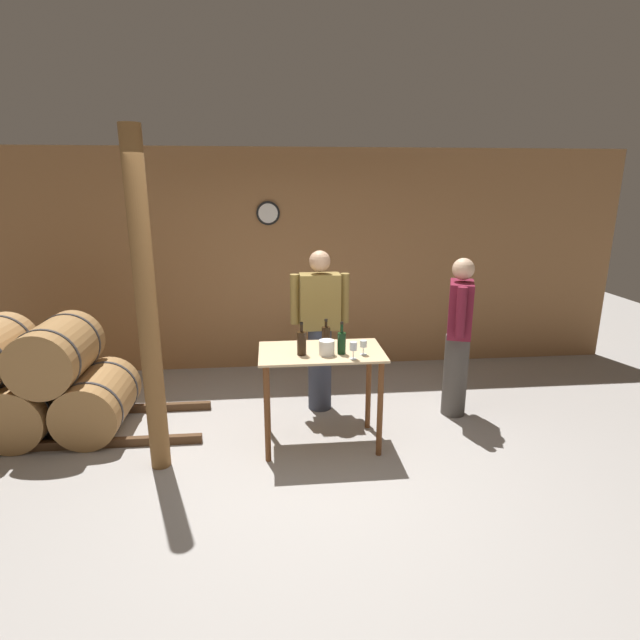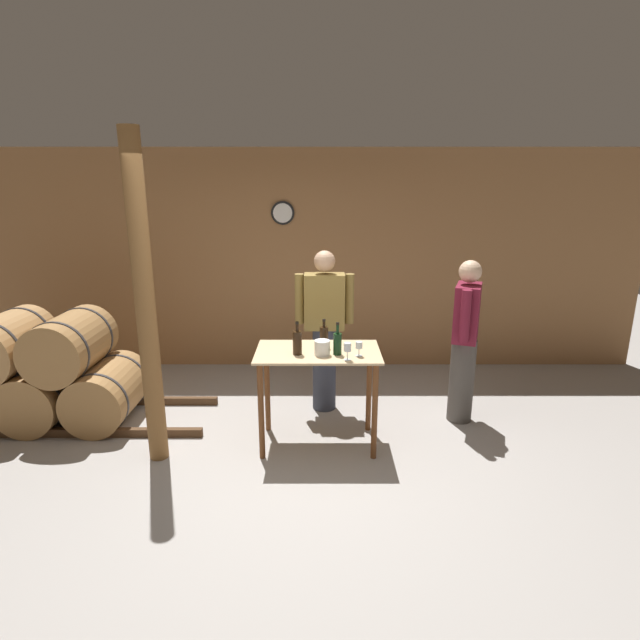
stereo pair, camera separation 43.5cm
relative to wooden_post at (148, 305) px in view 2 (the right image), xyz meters
name	(u,v)px [view 2 (the right image)]	position (x,y,z in m)	size (l,w,h in m)	color
ground_plane	(298,473)	(1.20, -0.26, -1.35)	(14.00, 14.00, 0.00)	#9E9993
back_wall	(307,261)	(1.20, 2.30, 0.00)	(8.40, 0.08, 2.70)	#996B42
barrel_rack	(46,374)	(-1.32, 0.71, -0.87)	(3.22, 0.88, 1.10)	#4C331E
tasting_table	(320,371)	(1.38, 0.24, -0.65)	(1.08, 0.63, 0.89)	#D1B284
wooden_post	(148,305)	(0.00, 0.00, 0.00)	(0.16, 0.16, 2.70)	brown
wine_bottle_far_left	(299,342)	(1.20, 0.15, -0.35)	(0.08, 0.08, 0.29)	black
wine_bottle_left	(326,337)	(1.43, 0.33, -0.36)	(0.07, 0.07, 0.26)	black
wine_bottle_center	(339,343)	(1.54, 0.15, -0.36)	(0.07, 0.07, 0.28)	black
wine_glass_near_left	(349,348)	(1.62, 0.00, -0.36)	(0.06, 0.06, 0.15)	silver
wine_glass_near_center	(361,346)	(1.72, 0.10, -0.37)	(0.06, 0.06, 0.13)	silver
ice_bucket	(324,348)	(1.41, 0.13, -0.40)	(0.13, 0.13, 0.13)	white
person_host	(467,339)	(2.79, 0.71, -0.50)	(0.34, 0.56, 1.61)	#4C4742
person_visitor_with_scarf	(326,328)	(1.44, 0.98, -0.47)	(0.59, 0.24, 1.66)	#333847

